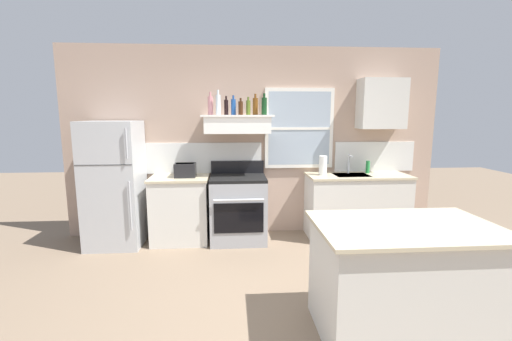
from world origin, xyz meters
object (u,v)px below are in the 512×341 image
(bottle_balsamic_dark, at_px, (226,107))
(kitchen_island, at_px, (403,280))
(bottle_blue_liqueur, at_px, (233,107))
(bottle_amber_wine, at_px, (256,106))
(bottle_clear_tall, at_px, (218,104))
(toaster, at_px, (185,170))
(bottle_dark_green_wine, at_px, (264,106))
(bottle_rose_pink, at_px, (210,105))
(bottle_brown_stout, at_px, (241,108))
(paper_towel_roll, at_px, (323,165))
(refrigerator, at_px, (114,184))
(bottle_olive_oil_square, at_px, (248,107))
(stove_range, at_px, (238,208))
(dish_soap_bottle, at_px, (368,167))

(bottle_balsamic_dark, distance_m, kitchen_island, 3.05)
(bottle_blue_liqueur, bearing_deg, bottle_amber_wine, 5.15)
(bottle_clear_tall, bearing_deg, toaster, -176.16)
(bottle_blue_liqueur, xyz_separation_m, bottle_dark_green_wine, (0.41, -0.07, 0.01))
(bottle_rose_pink, distance_m, bottle_brown_stout, 0.41)
(bottle_balsamic_dark, height_order, paper_towel_roll, bottle_balsamic_dark)
(bottle_clear_tall, distance_m, bottle_amber_wine, 0.52)
(refrigerator, height_order, bottle_blue_liqueur, bottle_blue_liqueur)
(bottle_olive_oil_square, relative_size, bottle_dark_green_wine, 0.85)
(bottle_rose_pink, xyz_separation_m, bottle_amber_wine, (0.61, 0.03, -0.01))
(stove_range, relative_size, bottle_blue_liqueur, 4.17)
(paper_towel_roll, xyz_separation_m, dish_soap_bottle, (0.69, 0.10, -0.04))
(dish_soap_bottle, bearing_deg, kitchen_island, -105.03)
(bottle_olive_oil_square, bearing_deg, bottle_blue_liqueur, -179.23)
(bottle_balsamic_dark, bearing_deg, bottle_blue_liqueur, -14.86)
(refrigerator, distance_m, bottle_brown_stout, 1.97)
(bottle_brown_stout, bearing_deg, dish_soap_bottle, 2.77)
(bottle_dark_green_wine, bearing_deg, dish_soap_bottle, 3.59)
(toaster, height_order, bottle_dark_green_wine, bottle_dark_green_wine)
(stove_range, bearing_deg, refrigerator, -179.20)
(refrigerator, relative_size, bottle_brown_stout, 7.47)
(bottle_rose_pink, relative_size, bottle_amber_wine, 1.07)
(stove_range, bearing_deg, bottle_blue_liqueur, 114.28)
(refrigerator, height_order, dish_soap_bottle, refrigerator)
(bottle_blue_liqueur, height_order, bottle_dark_green_wine, bottle_dark_green_wine)
(bottle_clear_tall, xyz_separation_m, dish_soap_bottle, (2.13, 0.10, -0.88))
(toaster, distance_m, bottle_clear_tall, 0.99)
(bottle_rose_pink, height_order, bottle_blue_liqueur, bottle_rose_pink)
(toaster, bearing_deg, bottle_rose_pink, 16.33)
(bottle_blue_liqueur, height_order, paper_towel_roll, bottle_blue_liqueur)
(refrigerator, height_order, bottle_brown_stout, bottle_brown_stout)
(bottle_rose_pink, xyz_separation_m, bottle_brown_stout, (0.41, -0.06, -0.03))
(bottle_olive_oil_square, xyz_separation_m, bottle_dark_green_wine, (0.21, -0.07, 0.02))
(kitchen_island, bearing_deg, paper_towel_roll, 91.71)
(bottle_balsamic_dark, xyz_separation_m, bottle_brown_stout, (0.19, -0.09, -0.01))
(toaster, height_order, kitchen_island, toaster)
(stove_range, distance_m, bottle_clear_tall, 1.44)
(refrigerator, bearing_deg, paper_towel_roll, 1.22)
(bottle_amber_wine, distance_m, kitchen_island, 2.89)
(refrigerator, relative_size, dish_soap_bottle, 9.27)
(bottle_clear_tall, bearing_deg, paper_towel_roll, -0.05)
(bottle_brown_stout, bearing_deg, stove_range, -133.02)
(bottle_clear_tall, xyz_separation_m, paper_towel_roll, (1.45, -0.00, -0.84))
(bottle_balsamic_dark, xyz_separation_m, bottle_dark_green_wine, (0.51, -0.10, 0.01))
(bottle_olive_oil_square, xyz_separation_m, bottle_amber_wine, (0.10, 0.02, 0.02))
(bottle_balsamic_dark, distance_m, bottle_blue_liqueur, 0.10)
(toaster, relative_size, bottle_rose_pink, 0.97)
(bottle_brown_stout, height_order, bottle_dark_green_wine, bottle_dark_green_wine)
(bottle_clear_tall, distance_m, bottle_olive_oil_square, 0.41)
(bottle_blue_liqueur, height_order, dish_soap_bottle, bottle_blue_liqueur)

